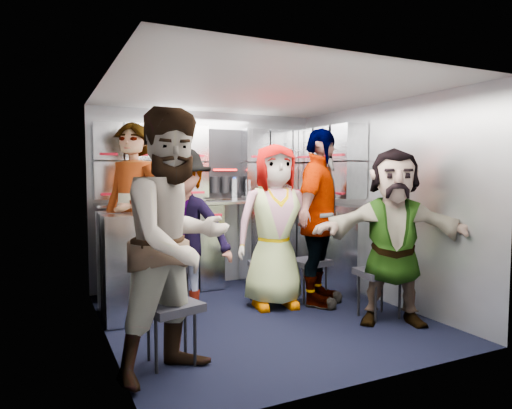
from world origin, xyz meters
name	(u,v)px	position (x,y,z in m)	size (l,w,h in m)	color
floor	(262,317)	(0.00, 0.00, 0.00)	(3.00, 3.00, 0.00)	black
wall_back	(208,198)	(0.00, 1.50, 1.05)	(2.80, 0.04, 2.10)	#989DA6
wall_left	(105,212)	(-1.40, 0.00, 1.05)	(0.04, 3.00, 2.10)	#989DA6
wall_right	(380,202)	(1.40, 0.00, 1.05)	(0.04, 3.00, 2.10)	#989DA6
ceiling	(262,92)	(0.00, 0.00, 2.10)	(2.80, 3.00, 0.02)	silver
cart_bank_back	(214,246)	(0.00, 1.29, 0.49)	(2.68, 0.38, 0.99)	#9398A2
cart_bank_left	(122,266)	(-1.19, 0.56, 0.49)	(0.38, 0.76, 0.99)	#9398A2
counter	(214,202)	(0.00, 1.29, 1.01)	(2.68, 0.42, 0.03)	silver
locker_bank_back	(212,162)	(0.00, 1.35, 1.49)	(2.68, 0.28, 0.82)	#9398A2
locker_bank_right	(331,162)	(1.25, 0.70, 1.49)	(0.28, 1.00, 0.82)	#9398A2
right_cabinet	(335,246)	(1.25, 0.60, 0.50)	(0.28, 1.20, 1.00)	#9398A2
coffee_niche	(224,164)	(0.18, 1.41, 1.47)	(0.46, 0.16, 0.84)	black
red_latch_strip	(220,215)	(0.00, 1.09, 0.88)	(2.60, 0.02, 0.03)	maroon
jump_seat_near_left	(171,310)	(-1.05, -0.66, 0.39)	(0.45, 0.44, 0.44)	black
jump_seat_mid_left	(178,269)	(-0.60, 0.73, 0.37)	(0.42, 0.41, 0.42)	black
jump_seat_center	(267,267)	(0.28, 0.45, 0.37)	(0.43, 0.41, 0.42)	black
jump_seat_mid_right	(309,264)	(0.72, 0.31, 0.39)	(0.42, 0.41, 0.44)	black
jump_seat_near_right	(379,275)	(0.99, -0.48, 0.40)	(0.43, 0.41, 0.46)	black
attendant_standing	(133,218)	(-1.05, 0.72, 0.93)	(0.68, 0.44, 1.85)	black
attendant_arc_a	(177,243)	(-1.05, -0.84, 0.90)	(0.87, 0.68, 1.80)	black
attendant_arc_b	(183,230)	(-0.60, 0.55, 0.80)	(1.04, 0.60, 1.60)	black
attendant_arc_c	(275,226)	(0.28, 0.27, 0.83)	(0.81, 0.53, 1.66)	black
attendant_arc_d	(319,217)	(0.72, 0.13, 0.91)	(1.06, 0.44, 1.82)	black
attendant_arc_e	(394,236)	(0.99, -0.66, 0.79)	(1.47, 0.47, 1.59)	black
bottle_left	(157,192)	(-0.69, 1.24, 1.15)	(0.06, 0.06, 0.24)	white
bottle_mid	(235,190)	(0.24, 1.24, 1.16)	(0.06, 0.06, 0.26)	white
bottle_right	(249,190)	(0.43, 1.24, 1.16)	(0.07, 0.07, 0.25)	white
cup_left	(151,199)	(-0.76, 1.23, 1.08)	(0.08, 0.08, 0.10)	beige
cup_right	(299,195)	(1.13, 1.23, 1.08)	(0.07, 0.07, 0.11)	beige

